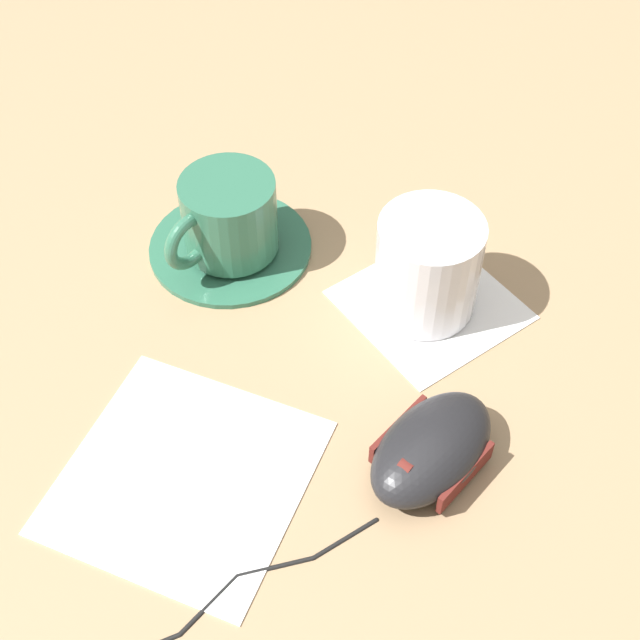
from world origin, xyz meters
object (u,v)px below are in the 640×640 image
object	(u,v)px
saucer	(230,245)
coffee_cup	(227,217)
computer_mouse	(432,449)
drinking_glass	(428,266)

from	to	relation	value
saucer	coffee_cup	bearing A→B (deg)	-43.08
saucer	coffee_cup	size ratio (longest dim) A/B	1.27
computer_mouse	saucer	bearing A→B (deg)	165.94
computer_mouse	drinking_glass	size ratio (longest dim) A/B	1.30
saucer	drinking_glass	distance (m)	0.17
drinking_glass	saucer	bearing A→B (deg)	-161.45
computer_mouse	drinking_glass	bearing A→B (deg)	127.70
computer_mouse	drinking_glass	world-z (taller)	drinking_glass
computer_mouse	drinking_glass	distance (m)	0.15
saucer	computer_mouse	size ratio (longest dim) A/B	1.26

